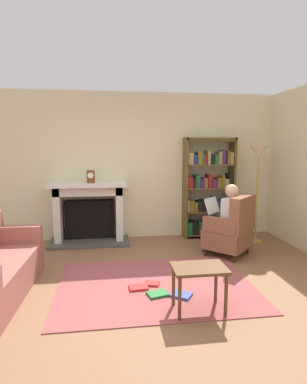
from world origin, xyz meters
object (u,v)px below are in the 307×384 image
(mantel_clock, at_px, (91,177))
(seated_reader, at_px, (225,216))
(armchair_reading, at_px, (231,229))
(fireplace, at_px, (89,210))
(side_table, at_px, (199,274))
(bookshelf, at_px, (209,190))
(floor_lamp, at_px, (258,161))

(mantel_clock, bearing_deg, seated_reader, -22.46)
(mantel_clock, xyz_separation_m, armchair_reading, (2.21, -0.96, -0.77))
(fireplace, bearing_deg, side_table, -64.67)
(bookshelf, xyz_separation_m, seated_reader, (-0.06, -1.01, -0.29))
(floor_lamp, bearing_deg, bookshelf, 145.18)
(fireplace, xyz_separation_m, mantel_clock, (0.05, -0.10, 0.62))
(bookshelf, xyz_separation_m, armchair_reading, (0.03, -1.10, -0.48))
(seated_reader, relative_size, floor_lamp, 0.66)
(seated_reader, height_order, floor_lamp, floor_lamp)
(fireplace, relative_size, armchair_reading, 1.43)
(fireplace, height_order, mantel_clock, mantel_clock)
(mantel_clock, height_order, bookshelf, bookshelf)
(mantel_clock, bearing_deg, fireplace, 116.61)
(armchair_reading, height_order, floor_lamp, floor_lamp)
(mantel_clock, relative_size, bookshelf, 0.12)
(fireplace, relative_size, side_table, 2.48)
(side_table, bearing_deg, mantel_clock, 115.28)
(bookshelf, xyz_separation_m, side_table, (-0.96, -2.72, -0.50))
(fireplace, bearing_deg, floor_lamp, -8.95)
(bookshelf, bearing_deg, floor_lamp, -34.82)
(side_table, distance_m, floor_lamp, 2.98)
(armchair_reading, xyz_separation_m, side_table, (-0.99, -1.62, -0.01))
(armchair_reading, relative_size, floor_lamp, 0.56)
(fireplace, bearing_deg, mantel_clock, -63.39)
(bookshelf, bearing_deg, seated_reader, -93.14)
(armchair_reading, distance_m, side_table, 1.90)
(fireplace, xyz_separation_m, side_table, (1.27, -2.69, -0.17))
(fireplace, distance_m, seated_reader, 2.39)
(mantel_clock, height_order, floor_lamp, floor_lamp)
(armchair_reading, bearing_deg, floor_lamp, 176.36)
(bookshelf, height_order, floor_lamp, bookshelf)
(fireplace, distance_m, bookshelf, 2.26)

